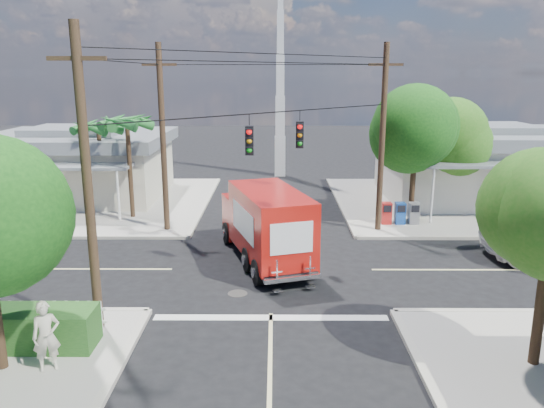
{
  "coord_description": "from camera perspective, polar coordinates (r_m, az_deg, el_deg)",
  "views": [
    {
      "loc": [
        0.13,
        -19.89,
        7.61
      ],
      "look_at": [
        0.0,
        2.0,
        2.2
      ],
      "focal_mm": 35.0,
      "sensor_mm": 36.0,
      "label": 1
    }
  ],
  "objects": [
    {
      "name": "sidewalk_nw",
      "position": [
        33.54,
        -18.83,
        0.13
      ],
      "size": [
        14.12,
        14.12,
        0.14
      ],
      "color": "#A9A398",
      "rests_on": "ground"
    },
    {
      "name": "tree_ne_front",
      "position": [
        27.72,
        15.27,
        7.51
      ],
      "size": [
        4.21,
        4.14,
        6.66
      ],
      "color": "#422D1C",
      "rests_on": "sidewalk_ne"
    },
    {
      "name": "vending_boxes",
      "position": [
        27.74,
        13.61,
        -0.97
      ],
      "size": [
        1.9,
        0.5,
        1.1
      ],
      "color": "red",
      "rests_on": "sidewalk_ne"
    },
    {
      "name": "delivery_truck",
      "position": [
        21.8,
        -0.7,
        -2.18
      ],
      "size": [
        4.17,
        7.48,
        3.11
      ],
      "color": "black",
      "rests_on": "ground"
    },
    {
      "name": "building_nw",
      "position": [
        34.97,
        -20.02,
        4.18
      ],
      "size": [
        10.8,
        10.2,
        4.3
      ],
      "color": "beige",
      "rests_on": "sidewalk_nw"
    },
    {
      "name": "road_markings",
      "position": [
        19.93,
        -0.06,
        -8.55
      ],
      "size": [
        32.0,
        32.0,
        0.01
      ],
      "color": "beige",
      "rests_on": "ground"
    },
    {
      "name": "ground",
      "position": [
        21.3,
        -0.03,
        -7.05
      ],
      "size": [
        120.0,
        120.0,
        0.0
      ],
      "primitive_type": "plane",
      "color": "black",
      "rests_on": "ground"
    },
    {
      "name": "building_ne",
      "position": [
        34.58,
        21.35,
        4.13
      ],
      "size": [
        11.8,
        10.2,
        4.5
      ],
      "color": "silver",
      "rests_on": "sidewalk_ne"
    },
    {
      "name": "utility_poles",
      "position": [
        21.76,
        -4.2,
        6.09
      ],
      "size": [
        12.0,
        10.68,
        9.0
      ],
      "color": "#473321",
      "rests_on": "ground"
    },
    {
      "name": "palm_nw_back",
      "position": [
        30.6,
        -18.18,
        7.68
      ],
      "size": [
        3.01,
        3.08,
        5.19
      ],
      "color": "#422D1C",
      "rests_on": "sidewalk_nw"
    },
    {
      "name": "pedestrian",
      "position": [
        15.12,
        -23.12,
        -12.93
      ],
      "size": [
        0.81,
        0.71,
        1.87
      ],
      "primitive_type": "imported",
      "rotation": [
        0.0,
        0.0,
        0.46
      ],
      "color": "beige",
      "rests_on": "sidewalk_sw"
    },
    {
      "name": "sidewalk_ne",
      "position": [
        33.46,
        19.07,
        0.08
      ],
      "size": [
        14.12,
        14.12,
        0.14
      ],
      "color": "#A9A398",
      "rests_on": "ground"
    },
    {
      "name": "radio_tower",
      "position": [
        39.94,
        0.88,
        11.05
      ],
      "size": [
        0.8,
        0.8,
        17.0
      ],
      "color": "silver",
      "rests_on": "ground"
    },
    {
      "name": "picket_fence",
      "position": [
        17.75,
        -26.72,
        -10.67
      ],
      "size": [
        5.94,
        0.06,
        1.0
      ],
      "color": "silver",
      "rests_on": "sidewalk_sw"
    },
    {
      "name": "tree_ne_back",
      "position": [
        30.62,
        18.9,
        6.72
      ],
      "size": [
        3.77,
        3.66,
        5.82
      ],
      "color": "#422D1C",
      "rests_on": "sidewalk_ne"
    },
    {
      "name": "palm_nw_front",
      "position": [
        28.55,
        -15.33,
        8.23
      ],
      "size": [
        3.01,
        3.08,
        5.59
      ],
      "color": "#422D1C",
      "rests_on": "sidewalk_nw"
    }
  ]
}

